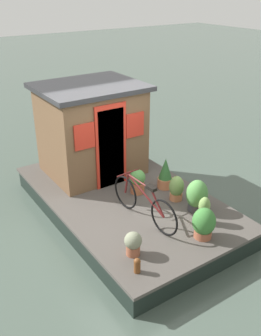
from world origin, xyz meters
name	(u,v)px	position (x,y,z in m)	size (l,w,h in m)	color
ground_plane	(125,213)	(0.00, 0.00, 0.00)	(60.00, 60.00, 0.00)	#47564C
houseboat_deck	(125,204)	(0.00, 0.00, 0.23)	(4.92, 2.92, 0.45)	#4C4742
houseboat_cabin	(92,129)	(1.35, 0.00, 1.47)	(1.84, 2.19, 2.02)	brown
bicycle	(144,202)	(-0.95, 0.21, 0.82)	(1.76, 0.50, 0.80)	black
potted_plant_fern	(176,188)	(-0.72, -0.75, 0.70)	(0.30, 0.30, 0.52)	#C6754C
potted_plant_succulent	(204,210)	(-1.63, -0.63, 0.72)	(0.21, 0.21, 0.53)	#C6754C
potted_plant_mint	(165,174)	(-0.20, -0.88, 0.77)	(0.32, 0.32, 0.67)	#C6754C
potted_plant_geranium	(204,223)	(-1.94, -0.33, 0.73)	(0.40, 0.40, 0.56)	#935138
potted_plant_thyme	(137,181)	(-0.05, -0.27, 0.71)	(0.33, 0.33, 0.51)	#B2603D
potted_plant_lavender	(197,196)	(-1.24, -0.82, 0.76)	(0.41, 0.41, 0.64)	#38383D
potted_plant_ivy	(133,243)	(-1.66, 0.93, 0.67)	(0.29, 0.29, 0.41)	#935138
mooring_bollard	(137,265)	(-2.04, 1.11, 0.59)	(0.11, 0.11, 0.26)	brown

